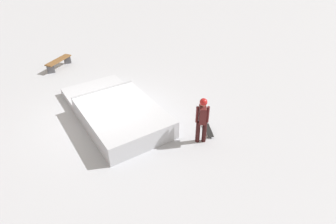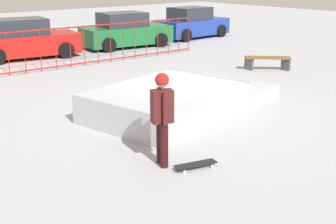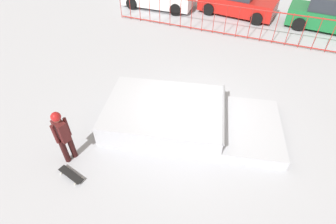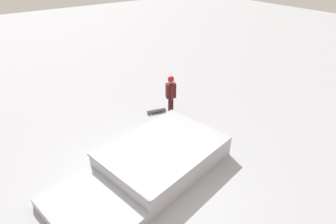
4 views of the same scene
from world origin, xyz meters
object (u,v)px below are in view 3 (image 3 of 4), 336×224
object	(u,v)px
skater	(62,134)
parked_car_green	(331,15)
parked_car_red	(237,1)
skateboard	(71,175)
skate_ramp	(179,117)

from	to	relation	value
skater	parked_car_green	bearing A→B (deg)	79.07
parked_car_red	skater	bearing A→B (deg)	-93.64
skateboard	parked_car_red	distance (m)	12.61
skater	parked_car_red	bearing A→B (deg)	99.09
skater	skate_ramp	bearing A→B (deg)	65.64
skater	skateboard	world-z (taller)	skater
parked_car_green	skateboard	bearing A→B (deg)	-113.28
skate_ramp	skateboard	world-z (taller)	skate_ramp
skate_ramp	skateboard	size ratio (longest dim) A/B	7.02
skate_ramp	parked_car_green	xyz separation A→B (m)	(4.97, 9.20, 0.41)
skater	skateboard	bearing A→B (deg)	-34.21
parked_car_red	skate_ramp	bearing A→B (deg)	-82.43
skateboard	parked_car_green	xyz separation A→B (m)	(7.05, 12.05, 0.65)
skater	skateboard	xyz separation A→B (m)	(0.35, -0.52, -0.93)
skater	parked_car_green	xyz separation A→B (m)	(7.40, 11.53, -0.28)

